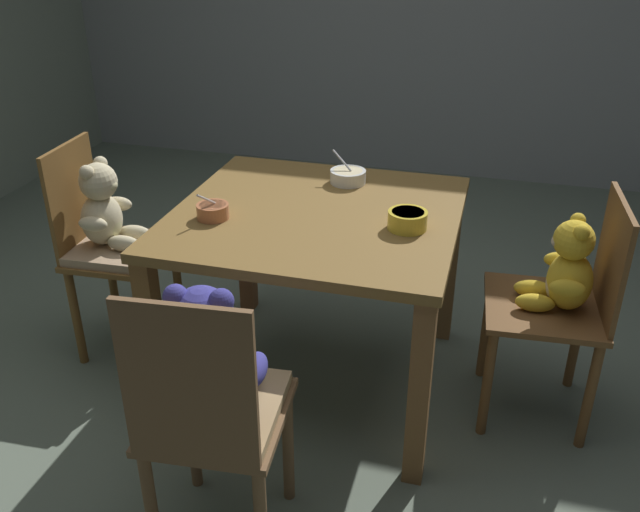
# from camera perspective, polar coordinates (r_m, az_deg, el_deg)

# --- Properties ---
(ground_plane) EXTENTS (5.20, 5.20, 0.04)m
(ground_plane) POSITION_cam_1_polar(r_m,az_deg,el_deg) (2.86, -0.27, -10.33)
(ground_plane) COLOR slate
(dining_table) EXTENTS (1.01, 0.98, 0.74)m
(dining_table) POSITION_cam_1_polar(r_m,az_deg,el_deg) (2.51, -0.30, 1.43)
(dining_table) COLOR brown
(dining_table) RESTS_ON ground_plane
(teddy_chair_near_right) EXTENTS (0.43, 0.44, 0.87)m
(teddy_chair_near_right) POSITION_cam_1_polar(r_m,az_deg,el_deg) (2.53, 19.65, -2.43)
(teddy_chair_near_right) COLOR brown
(teddy_chair_near_right) RESTS_ON ground_plane
(teddy_chair_near_front) EXTENTS (0.41, 0.42, 0.92)m
(teddy_chair_near_front) POSITION_cam_1_polar(r_m,az_deg,el_deg) (1.87, -9.17, -10.55)
(teddy_chair_near_front) COLOR brown
(teddy_chair_near_front) RESTS_ON ground_plane
(teddy_chair_near_left) EXTENTS (0.39, 0.39, 0.90)m
(teddy_chair_near_left) POSITION_cam_1_polar(r_m,az_deg,el_deg) (2.88, -17.22, 2.14)
(teddy_chair_near_left) COLOR brown
(teddy_chair_near_left) RESTS_ON ground_plane
(porridge_bowl_white_far_center) EXTENTS (0.14, 0.14, 0.12)m
(porridge_bowl_white_far_center) POSITION_cam_1_polar(r_m,az_deg,el_deg) (2.72, 2.34, 6.66)
(porridge_bowl_white_far_center) COLOR white
(porridge_bowl_white_far_center) RESTS_ON dining_table
(porridge_bowl_terracotta_near_left) EXTENTS (0.11, 0.12, 0.11)m
(porridge_bowl_terracotta_near_left) POSITION_cam_1_polar(r_m,az_deg,el_deg) (2.43, -8.92, 3.73)
(porridge_bowl_terracotta_near_left) COLOR #BF6F46
(porridge_bowl_terracotta_near_left) RESTS_ON dining_table
(porridge_bowl_yellow_near_right) EXTENTS (0.13, 0.13, 0.06)m
(porridge_bowl_yellow_near_right) POSITION_cam_1_polar(r_m,az_deg,el_deg) (2.34, 7.30, 3.02)
(porridge_bowl_yellow_near_right) COLOR yellow
(porridge_bowl_yellow_near_right) RESTS_ON dining_table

